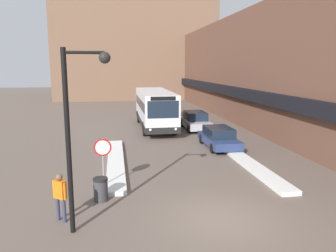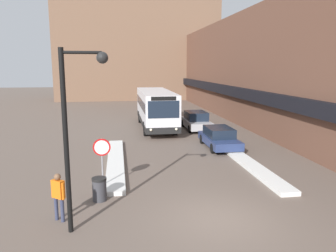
# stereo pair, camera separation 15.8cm
# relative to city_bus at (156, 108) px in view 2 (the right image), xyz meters

# --- Properties ---
(ground_plane) EXTENTS (160.00, 160.00, 0.00)m
(ground_plane) POSITION_rel_city_bus_xyz_m (0.16, -17.71, -1.78)
(ground_plane) COLOR #66564C
(building_row_right) EXTENTS (5.50, 60.00, 10.15)m
(building_row_right) POSITION_rel_city_bus_xyz_m (10.14, 6.29, 3.28)
(building_row_right) COLOR brown
(building_row_right) RESTS_ON ground_plane
(building_backdrop_far) EXTENTS (26.00, 8.00, 17.81)m
(building_backdrop_far) POSITION_rel_city_bus_xyz_m (0.16, 27.56, 7.12)
(building_backdrop_far) COLOR brown
(building_backdrop_far) RESTS_ON ground_plane
(snow_bank_left) EXTENTS (0.90, 9.69, 0.20)m
(snow_bank_left) POSITION_rel_city_bus_xyz_m (-3.44, -10.18, -1.68)
(snow_bank_left) COLOR silver
(snow_bank_left) RESTS_ON ground_plane
(snow_bank_right) EXTENTS (0.90, 8.03, 0.20)m
(snow_bank_right) POSITION_rel_city_bus_xyz_m (3.76, -12.18, -1.68)
(snow_bank_right) COLOR silver
(snow_bank_right) RESTS_ON ground_plane
(city_bus) EXTENTS (2.62, 10.20, 3.26)m
(city_bus) POSITION_rel_city_bus_xyz_m (0.00, 0.00, 0.00)
(city_bus) COLOR silver
(city_bus) RESTS_ON ground_plane
(parked_car_front) EXTENTS (1.86, 4.31, 1.35)m
(parked_car_front) POSITION_rel_city_bus_xyz_m (3.36, -7.61, -1.10)
(parked_car_front) COLOR navy
(parked_car_front) RESTS_ON ground_plane
(parked_car_middle) EXTENTS (1.92, 4.44, 1.53)m
(parked_car_middle) POSITION_rel_city_bus_xyz_m (3.36, -1.09, -1.02)
(parked_car_middle) COLOR #B7B7BC
(parked_car_middle) RESTS_ON ground_plane
(stop_sign) EXTENTS (0.76, 0.08, 2.27)m
(stop_sign) POSITION_rel_city_bus_xyz_m (-3.96, -14.08, -0.14)
(stop_sign) COLOR gray
(stop_sign) RESTS_ON ground_plane
(street_lamp) EXTENTS (1.46, 0.36, 5.87)m
(street_lamp) POSITION_rel_city_bus_xyz_m (-4.55, -17.79, 1.89)
(street_lamp) COLOR black
(street_lamp) RESTS_ON ground_plane
(pedestrian) EXTENTS (0.49, 0.45, 1.72)m
(pedestrian) POSITION_rel_city_bus_xyz_m (-5.33, -16.95, -0.75)
(pedestrian) COLOR #333851
(pedestrian) RESTS_ON ground_plane
(trash_bin) EXTENTS (0.59, 0.59, 0.95)m
(trash_bin) POSITION_rel_city_bus_xyz_m (-4.04, -15.36, -1.30)
(trash_bin) COLOR #38383D
(trash_bin) RESTS_ON ground_plane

